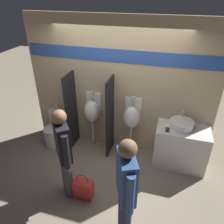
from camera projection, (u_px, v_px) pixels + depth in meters
ground_plane at (110, 160)px, 4.45m from camera, size 16.00×16.00×0.00m
display_wall at (118, 88)px, 4.27m from camera, size 3.71×0.07×2.70m
sink_counter at (180, 147)px, 4.17m from camera, size 0.96×0.55×0.83m
sink_basin at (182, 124)px, 3.99m from camera, size 0.43×0.43×0.27m
cell_phone at (167, 130)px, 3.94m from camera, size 0.07×0.14×0.01m
divider_near_counter at (72, 112)px, 4.54m from camera, size 0.03×0.49×1.64m
divider_mid at (110, 118)px, 4.33m from camera, size 0.03×0.49×1.64m
urinal_near_counter at (92, 111)px, 4.51m from camera, size 0.34×0.30×1.25m
urinal_far at (132, 117)px, 4.31m from camera, size 0.34×0.30×1.25m
toilet at (55, 132)px, 4.84m from camera, size 0.42×0.59×0.85m
person_in_vest at (126, 189)px, 2.69m from camera, size 0.34×0.54×1.66m
person_with_lanyard at (64, 151)px, 3.34m from camera, size 0.40×0.46×1.61m
shopping_bag at (83, 189)px, 3.61m from camera, size 0.32×0.18×0.49m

